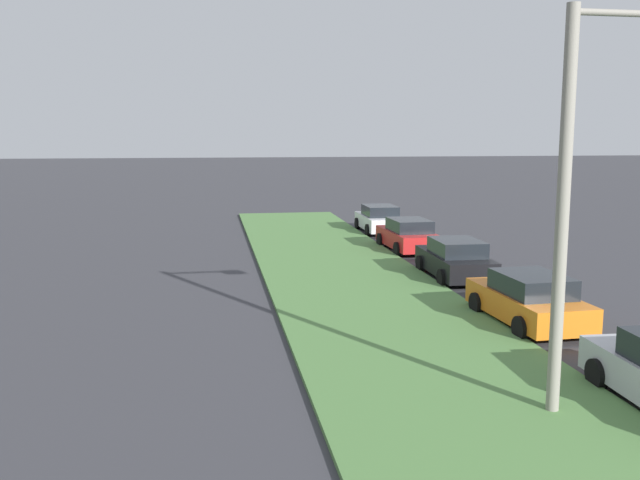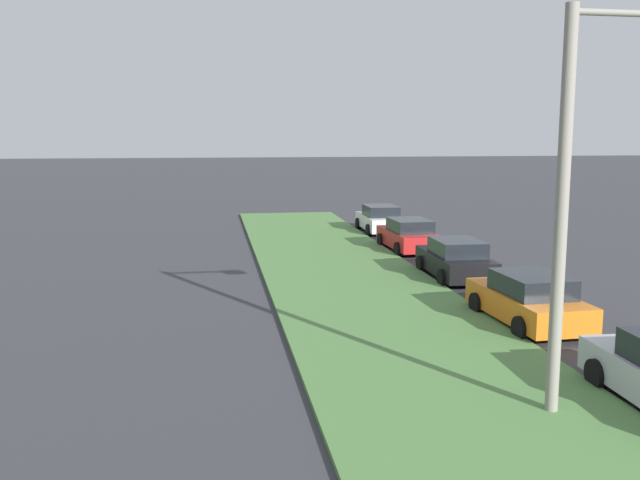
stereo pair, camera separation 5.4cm
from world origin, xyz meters
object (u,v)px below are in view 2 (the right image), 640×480
(parked_car_red, at_px, (409,235))
(streetlight, at_px, (581,183))
(parked_car_orange, at_px, (528,300))
(parked_car_black, at_px, (456,260))
(parked_car_white, at_px, (380,219))

(parked_car_red, xyz_separation_m, streetlight, (-18.29, 2.19, 3.67))
(streetlight, bearing_deg, parked_car_red, -6.81)
(parked_car_orange, height_order, parked_car_black, same)
(parked_car_white, distance_m, streetlight, 24.67)
(parked_car_black, bearing_deg, parked_car_white, 0.65)
(parked_car_red, height_order, parked_car_white, same)
(parked_car_black, distance_m, parked_car_white, 12.11)
(parked_car_black, distance_m, parked_car_red, 6.11)
(parked_car_black, bearing_deg, parked_car_red, 1.32)
(streetlight, bearing_deg, parked_car_white, -5.49)
(streetlight, bearing_deg, parked_car_orange, -18.74)
(parked_car_black, bearing_deg, streetlight, 171.27)
(parked_car_black, relative_size, parked_car_red, 1.00)
(parked_car_red, distance_m, parked_car_white, 6.00)
(parked_car_orange, relative_size, parked_car_black, 1.01)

